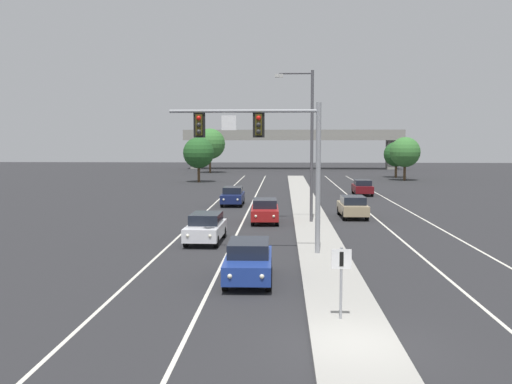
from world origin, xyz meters
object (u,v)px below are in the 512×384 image
street_lamp_median (309,137)px  tree_far_right_b (396,154)px  overhead_signal_mast (270,145)px  tree_far_right_a (405,152)px  car_oncoming_red (265,210)px  tree_far_left_b (199,153)px  median_sign_post (341,272)px  tree_far_left_c (210,144)px  car_receding_darkred (362,187)px  car_oncoming_blue (249,260)px  car_oncoming_white (206,227)px  car_receding_tan (353,206)px  car_oncoming_navy (233,196)px

street_lamp_median → tree_far_right_b: (15.37, 48.56, -2.28)m
overhead_signal_mast → tree_far_right_a: size_ratio=1.19×
car_oncoming_red → tree_far_left_b: (-10.05, 37.25, 3.11)m
street_lamp_median → median_sign_post: bearing=-89.8°
tree_far_left_c → car_receding_darkred: bearing=-62.4°
car_oncoming_blue → car_receding_darkred: (9.49, 36.13, 0.00)m
tree_far_right_a → tree_far_right_b: bearing=89.7°
overhead_signal_mast → tree_far_right_b: bearing=73.4°
median_sign_post → car_oncoming_blue: bearing=121.0°
car_oncoming_white → car_oncoming_red: same height
car_receding_tan → car_oncoming_red: bearing=-157.0°
median_sign_post → car_receding_tan: 24.30m
car_oncoming_blue → tree_far_left_c: (-11.26, 75.84, 4.19)m
tree_far_right_b → car_receding_darkred: bearing=-107.6°
median_sign_post → car_oncoming_navy: 32.19m
car_oncoming_red → tree_far_right_b: bearing=69.2°
tree_far_right_a → street_lamp_median: bearing=-109.9°
median_sign_post → tree_far_left_b: size_ratio=0.37×
car_oncoming_blue → median_sign_post: bearing=-59.0°
car_oncoming_blue → tree_far_right_a: size_ratio=0.74×
tree_far_left_b → car_oncoming_white: bearing=-81.1°
car_oncoming_navy → car_receding_darkred: (12.45, 9.71, 0.00)m
tree_far_right_a → tree_far_left_c: (-29.63, 17.87, 1.05)m
car_oncoming_white → car_receding_tan: bearing=48.3°
median_sign_post → car_receding_darkred: 41.81m
car_oncoming_navy → car_receding_tan: bearing=-38.8°
median_sign_post → tree_far_right_b: tree_far_right_b is taller
car_oncoming_blue → car_oncoming_navy: (-2.95, 26.42, 0.00)m
median_sign_post → car_oncoming_navy: (-6.07, 31.60, -0.77)m
overhead_signal_mast → tree_far_right_b: size_ratio=1.34×
car_oncoming_white → car_oncoming_red: (3.00, 7.73, 0.00)m
street_lamp_median → overhead_signal_mast: bearing=-102.2°
car_oncoming_red → car_oncoming_navy: bearing=106.9°
median_sign_post → tree_far_right_b: 71.13m
tree_far_left_b → tree_far_left_c: tree_far_left_c is taller
overhead_signal_mast → tree_far_left_c: bearing=99.6°
street_lamp_median → tree_far_left_b: size_ratio=1.66×
median_sign_post → car_receding_tan: size_ratio=0.49×
street_lamp_median → car_receding_darkred: size_ratio=2.22×
car_receding_darkred → tree_far_right_b: size_ratio=0.83×
overhead_signal_mast → street_lamp_median: (2.31, 10.69, 0.46)m
median_sign_post → tree_far_right_a: tree_far_right_a is taller
overhead_signal_mast → car_oncoming_red: (-0.59, 11.22, -4.51)m
car_oncoming_navy → tree_far_left_b: bearing=104.4°
median_sign_post → car_oncoming_navy: median_sign_post is taller
car_oncoming_red → tree_far_right_a: bearing=66.4°
tree_far_right_a → tree_far_right_b: tree_far_right_a is taller
car_receding_darkred → tree_far_left_c: tree_far_left_c is taller
car_oncoming_navy → car_receding_darkred: 15.79m
street_lamp_median → tree_far_right_b: size_ratio=1.86×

